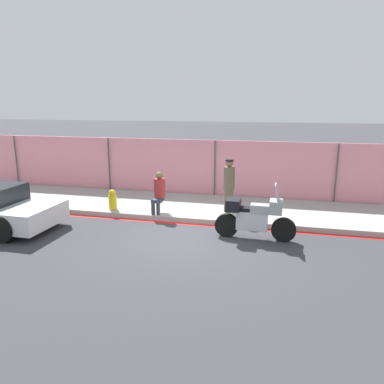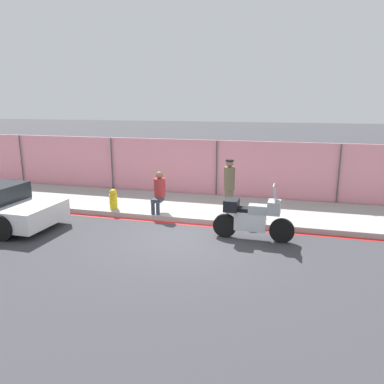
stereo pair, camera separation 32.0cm
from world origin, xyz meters
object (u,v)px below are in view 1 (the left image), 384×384
officer_standing (229,185)px  person_seated_on_curb (159,190)px  motorcycle (254,217)px  fire_hydrant (113,200)px

officer_standing → person_seated_on_curb: bearing=-165.9°
officer_standing → person_seated_on_curb: 2.19m
motorcycle → person_seated_on_curb: 3.33m
officer_standing → fire_hydrant: size_ratio=2.58×
officer_standing → fire_hydrant: officer_standing is taller
motorcycle → fire_hydrant: (-4.62, 1.25, -0.14)m
motorcycle → fire_hydrant: motorcycle is taller
officer_standing → motorcycle: bearing=-63.0°
motorcycle → fire_hydrant: bearing=166.0°
person_seated_on_curb → motorcycle: bearing=-23.0°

